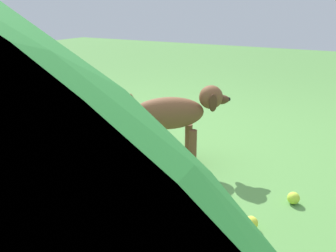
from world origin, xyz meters
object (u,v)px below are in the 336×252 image
tennis_ball_1 (251,223)px  tennis_ball_2 (293,198)px  dog (175,114)px  tennis_ball_0 (48,212)px

tennis_ball_1 → tennis_ball_2: bearing=-109.7°
dog → tennis_ball_2: 0.87m
tennis_ball_0 → tennis_ball_2: 1.28m
dog → tennis_ball_2: dog is taller
tennis_ball_0 → tennis_ball_1: 1.00m
dog → tennis_ball_1: dog is taller
dog → tennis_ball_1: (-0.68, 0.48, -0.31)m
dog → tennis_ball_0: dog is taller
dog → tennis_ball_1: size_ratio=9.42×
tennis_ball_2 → dog: bearing=-9.8°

